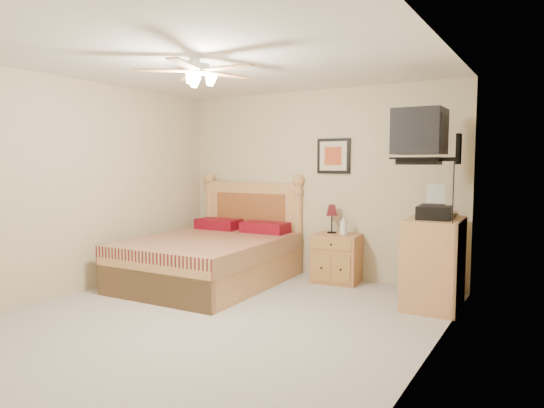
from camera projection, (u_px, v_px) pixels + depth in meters
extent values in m
plane|color=#A09A91|center=(215.00, 320.00, 4.74)|extent=(4.50, 4.50, 0.00)
cube|color=white|center=(212.00, 59.00, 4.52)|extent=(4.00, 4.50, 0.04)
cube|color=#C0B18D|center=(315.00, 184.00, 6.56)|extent=(4.00, 0.04, 2.50)
cube|color=#C0B18D|center=(77.00, 187.00, 5.65)|extent=(0.04, 4.50, 2.50)
cube|color=#C0B18D|center=(427.00, 201.00, 3.61)|extent=(0.04, 4.50, 2.50)
cube|color=#AF6C40|center=(337.00, 258.00, 6.21)|extent=(0.61, 0.48, 0.62)
imported|color=silver|center=(344.00, 225.00, 6.12)|extent=(0.11, 0.11, 0.25)
cube|color=black|center=(334.00, 156.00, 6.37)|extent=(0.46, 0.04, 0.46)
cube|color=#B4794D|center=(434.00, 263.00, 5.15)|extent=(0.60, 0.83, 0.95)
imported|color=#C3B398|center=(434.00, 214.00, 5.37)|extent=(0.27, 0.33, 0.03)
imported|color=gray|center=(438.00, 212.00, 5.36)|extent=(0.24, 0.31, 0.02)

